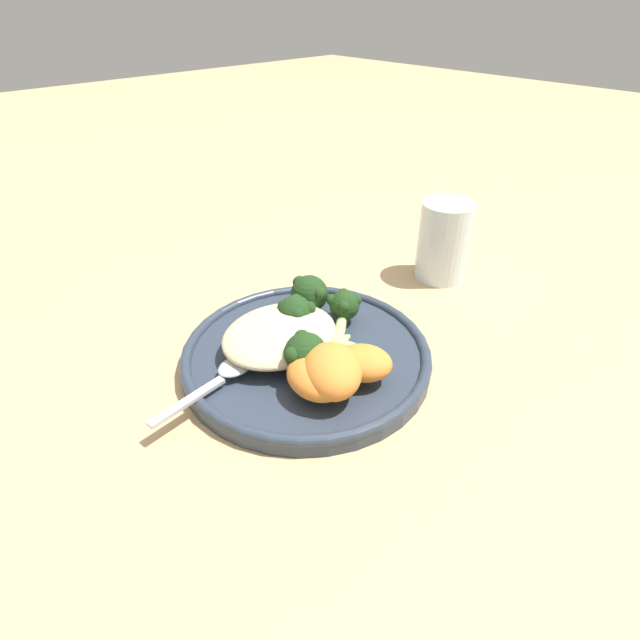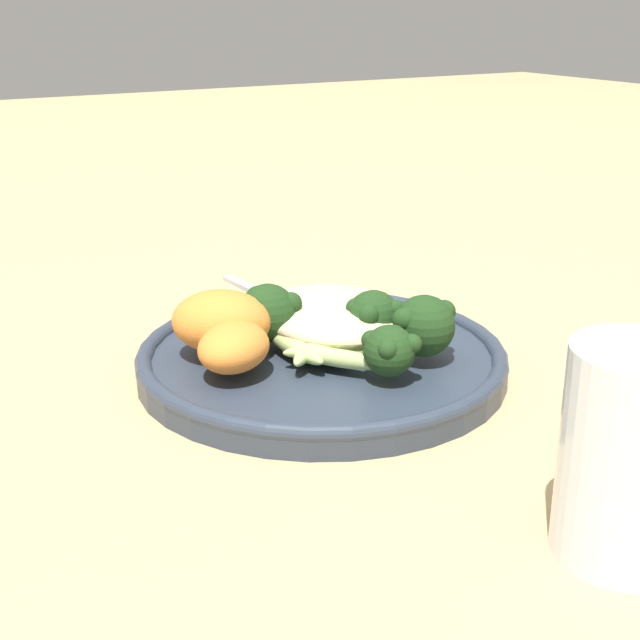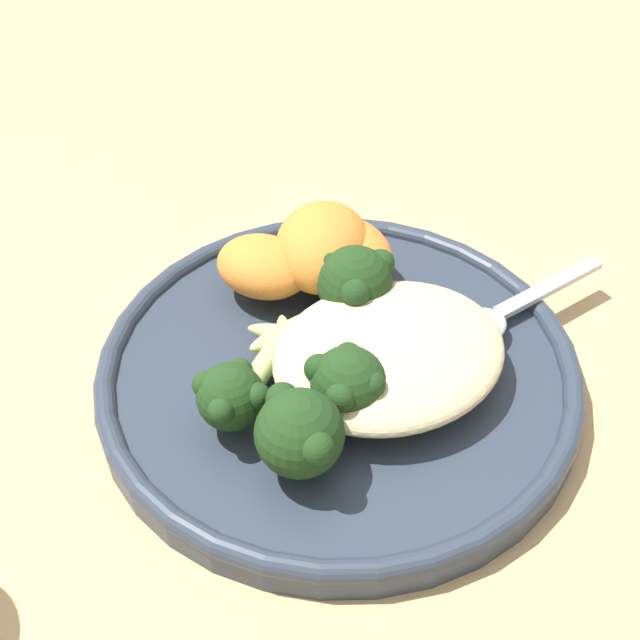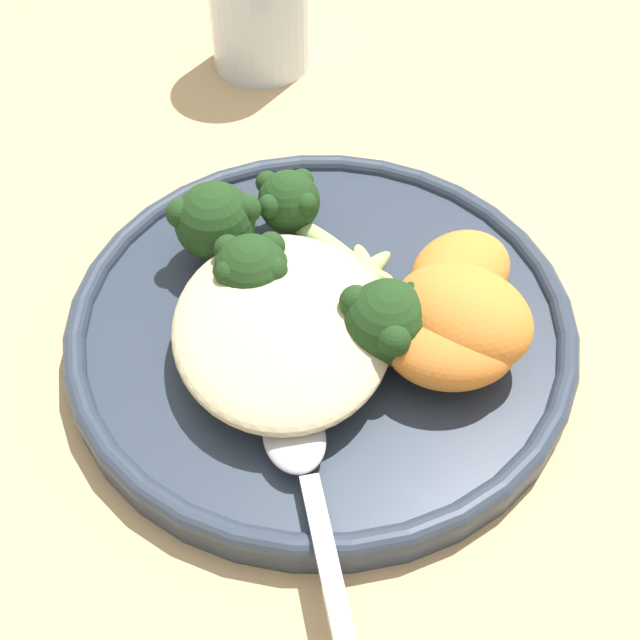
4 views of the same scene
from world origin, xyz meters
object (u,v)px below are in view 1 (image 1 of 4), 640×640
(broccoli_stalk_0, at_px, (343,308))
(sweet_potato_chunk_0, at_px, (317,377))
(water_glass, at_px, (444,241))
(broccoli_stalk_3, at_px, (308,340))
(sweet_potato_chunk_2, at_px, (363,363))
(sweet_potato_chunk_1, at_px, (332,371))
(broccoli_stalk_1, at_px, (312,299))
(spoon, at_px, (226,373))
(broccoli_stalk_4, at_px, (308,352))
(plate, at_px, (306,354))
(broccoli_stalk_2, at_px, (299,315))
(quinoa_mound, at_px, (280,334))

(broccoli_stalk_0, height_order, sweet_potato_chunk_0, broccoli_stalk_0)
(broccoli_stalk_0, distance_m, water_glass, 0.20)
(broccoli_stalk_3, height_order, sweet_potato_chunk_2, sweet_potato_chunk_2)
(sweet_potato_chunk_0, xyz_separation_m, water_glass, (0.31, 0.08, 0.02))
(sweet_potato_chunk_0, distance_m, sweet_potato_chunk_1, 0.02)
(sweet_potato_chunk_0, xyz_separation_m, sweet_potato_chunk_2, (0.05, -0.01, -0.00))
(broccoli_stalk_1, bearing_deg, spoon, 122.60)
(spoon, bearing_deg, broccoli_stalk_3, 159.78)
(broccoli_stalk_0, bearing_deg, spoon, 138.30)
(broccoli_stalk_0, height_order, broccoli_stalk_4, broccoli_stalk_4)
(plate, height_order, broccoli_stalk_4, broccoli_stalk_4)
(broccoli_stalk_1, height_order, water_glass, water_glass)
(broccoli_stalk_2, distance_m, water_glass, 0.25)
(quinoa_mound, xyz_separation_m, broccoli_stalk_3, (0.02, -0.03, -0.00))
(broccoli_stalk_3, xyz_separation_m, water_glass, (0.27, 0.02, 0.02))
(sweet_potato_chunk_1, height_order, spoon, sweet_potato_chunk_1)
(broccoli_stalk_1, xyz_separation_m, sweet_potato_chunk_1, (-0.08, -0.11, 0.00))
(plate, bearing_deg, broccoli_stalk_0, 7.65)
(broccoli_stalk_2, distance_m, sweet_potato_chunk_0, 0.10)
(plate, bearing_deg, quinoa_mound, 130.79)
(broccoli_stalk_1, bearing_deg, quinoa_mound, 131.01)
(plate, bearing_deg, broccoli_stalk_3, -104.33)
(broccoli_stalk_1, relative_size, sweet_potato_chunk_2, 2.10)
(broccoli_stalk_3, relative_size, sweet_potato_chunk_1, 0.89)
(sweet_potato_chunk_1, distance_m, water_glass, 0.31)
(quinoa_mound, bearing_deg, broccoli_stalk_2, 13.43)
(plate, xyz_separation_m, broccoli_stalk_3, (-0.00, -0.00, 0.02))
(quinoa_mound, distance_m, water_glass, 0.29)
(broccoli_stalk_2, xyz_separation_m, sweet_potato_chunk_2, (-0.01, -0.10, -0.00))
(broccoli_stalk_4, height_order, sweet_potato_chunk_2, broccoli_stalk_4)
(broccoli_stalk_1, bearing_deg, broccoli_stalk_0, -134.20)
(broccoli_stalk_1, relative_size, sweet_potato_chunk_1, 1.70)
(sweet_potato_chunk_0, bearing_deg, water_glass, 13.81)
(sweet_potato_chunk_1, bearing_deg, broccoli_stalk_4, 84.14)
(sweet_potato_chunk_0, distance_m, spoon, 0.09)
(broccoli_stalk_1, bearing_deg, sweet_potato_chunk_2, -176.73)
(broccoli_stalk_1, distance_m, broccoli_stalk_4, 0.10)
(broccoli_stalk_3, relative_size, sweet_potato_chunk_0, 0.97)
(broccoli_stalk_1, height_order, spoon, broccoli_stalk_1)
(plate, xyz_separation_m, spoon, (-0.09, 0.02, 0.01))
(quinoa_mound, distance_m, broccoli_stalk_0, 0.08)
(quinoa_mound, distance_m, broccoli_stalk_3, 0.03)
(plate, relative_size, spoon, 2.16)
(broccoli_stalk_2, bearing_deg, spoon, 90.63)
(broccoli_stalk_2, bearing_deg, quinoa_mound, 98.34)
(water_glass, bearing_deg, sweet_potato_chunk_0, -166.19)
(broccoli_stalk_1, distance_m, sweet_potato_chunk_1, 0.13)
(broccoli_stalk_0, height_order, broccoli_stalk_2, broccoli_stalk_2)
(quinoa_mound, relative_size, sweet_potato_chunk_0, 1.98)
(water_glass, bearing_deg, broccoli_stalk_4, -171.07)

